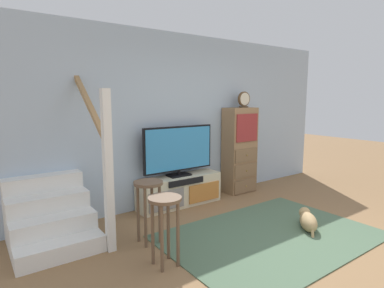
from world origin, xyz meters
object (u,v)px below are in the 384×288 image
at_px(bar_stool_near, 165,215).
at_px(television, 179,150).
at_px(dog, 308,220).
at_px(desk_clock, 244,100).
at_px(media_console, 180,191).
at_px(bar_stool_far, 149,198).
at_px(side_cabinet, 240,150).

bearing_deg(bar_stool_near, television, 52.35).
bearing_deg(dog, desk_clock, 73.69).
bearing_deg(bar_stool_near, media_console, 51.88).
relative_size(television, dog, 2.66).
bearing_deg(television, bar_stool_far, -138.61).
xyz_separation_m(desk_clock, bar_stool_near, (-2.47, -1.41, -1.13)).
xyz_separation_m(television, bar_stool_near, (-1.11, -1.44, -0.36)).
distance_m(media_console, television, 0.66).
xyz_separation_m(bar_stool_near, bar_stool_far, (0.11, 0.55, 0.01)).
distance_m(television, desk_clock, 1.56).
relative_size(television, desk_clock, 4.36).
bearing_deg(side_cabinet, media_console, -179.55).
bearing_deg(television, side_cabinet, -0.60).
height_order(media_console, bar_stool_far, bar_stool_far).
xyz_separation_m(side_cabinet, dog, (-0.44, -1.74, -0.64)).
relative_size(media_console, television, 1.14).
height_order(media_console, television, television).
height_order(media_console, desk_clock, desk_clock).
distance_m(side_cabinet, bar_stool_near, 2.81).
bearing_deg(media_console, bar_stool_far, -139.39).
distance_m(media_console, bar_stool_near, 1.82).
distance_m(media_console, dog, 1.94).
bearing_deg(television, dog, -63.97).
distance_m(side_cabinet, desk_clock, 0.91).
bearing_deg(bar_stool_near, desk_clock, 29.69).
xyz_separation_m(media_console, dog, (0.86, -1.73, -0.12)).
bearing_deg(desk_clock, bar_stool_far, -160.13).
height_order(media_console, side_cabinet, side_cabinet).
height_order(bar_stool_near, dog, bar_stool_near).
relative_size(desk_clock, bar_stool_far, 0.38).
xyz_separation_m(desk_clock, bar_stool_far, (-2.36, -0.85, -1.12)).
height_order(desk_clock, bar_stool_near, desk_clock).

